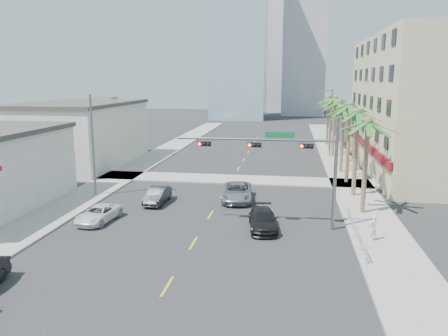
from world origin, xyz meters
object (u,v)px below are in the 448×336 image
(traffic_signal_mast, at_px, (288,157))
(car_lane_left, at_px, (157,195))
(pedestrian, at_px, (373,228))
(car_parked_far, at_px, (98,214))
(car_lane_right, at_px, (263,220))
(car_lane_center, at_px, (237,192))

(traffic_signal_mast, distance_m, car_lane_left, 12.51)
(pedestrian, bearing_deg, car_parked_far, -45.31)
(pedestrian, bearing_deg, car_lane_right, -53.35)
(car_lane_right, bearing_deg, traffic_signal_mast, 11.39)
(car_lane_left, bearing_deg, pedestrian, -22.04)
(car_parked_far, bearing_deg, car_lane_center, 44.90)
(car_parked_far, relative_size, pedestrian, 2.54)
(car_lane_left, relative_size, car_lane_center, 0.76)
(car_parked_far, height_order, car_lane_center, car_lane_center)
(car_lane_center, bearing_deg, traffic_signal_mast, -61.90)
(car_lane_center, height_order, pedestrian, pedestrian)
(traffic_signal_mast, height_order, car_lane_center, traffic_signal_mast)
(car_parked_far, xyz_separation_m, car_lane_center, (9.32, 7.28, 0.16))
(traffic_signal_mast, height_order, pedestrian, traffic_signal_mast)
(traffic_signal_mast, distance_m, car_lane_right, 4.71)
(car_lane_left, distance_m, car_lane_right, 10.53)
(traffic_signal_mast, relative_size, car_parked_far, 2.62)
(traffic_signal_mast, bearing_deg, car_parked_far, -176.61)
(car_lane_left, bearing_deg, car_parked_far, -117.39)
(car_lane_left, relative_size, car_lane_right, 0.89)
(car_lane_center, distance_m, car_lane_right, 7.52)
(traffic_signal_mast, xyz_separation_m, pedestrian, (5.51, -2.04, -4.08))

